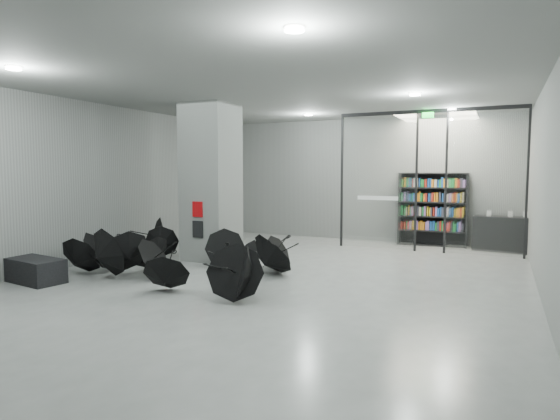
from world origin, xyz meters
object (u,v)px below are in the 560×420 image
at_px(bench, 32,270).
at_px(shop_counter, 505,234).
at_px(column, 211,182).
at_px(bookshelf, 432,209).
at_px(umbrella_cluster, 181,263).

height_order(bench, shop_counter, shop_counter).
bearing_deg(shop_counter, column, -140.10).
height_order(bench, bookshelf, bookshelf).
distance_m(bookshelf, umbrella_cluster, 8.12).
bearing_deg(bench, bookshelf, 58.51).
height_order(bookshelf, umbrella_cluster, bookshelf).
bearing_deg(umbrella_cluster, bench, -146.86).
height_order(column, umbrella_cluster, column).
xyz_separation_m(column, umbrella_cluster, (0.55, -2.05, -1.69)).
height_order(shop_counter, umbrella_cluster, shop_counter).
bearing_deg(bench, column, 69.40).
relative_size(shop_counter, umbrella_cluster, 0.29).
bearing_deg(bench, umbrella_cluster, 40.82).
xyz_separation_m(bench, shop_counter, (8.94, 8.26, 0.25)).
xyz_separation_m(bookshelf, shop_counter, (2.04, -0.21, -0.62)).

